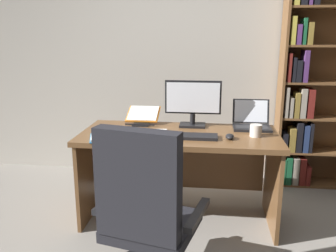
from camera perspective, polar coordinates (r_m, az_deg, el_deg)
The scene contains 13 objects.
wall_back at distance 3.86m, azimuth 5.84°, elevation 10.84°, with size 5.63×0.12×2.56m, color #B2ADA3.
desk at distance 2.98m, azimuth 1.93°, elevation -4.61°, with size 1.58×0.72×0.75m.
bookshelf at distance 3.79m, azimuth 21.84°, elevation 5.41°, with size 0.77×0.29×2.13m.
office_chair at distance 2.15m, azimuth -3.43°, elevation -15.49°, with size 0.68×0.60×1.04m.
monitor at distance 3.02m, azimuth 4.02°, elevation 3.61°, with size 0.48×0.16×0.39m.
laptop at distance 3.07m, azimuth 13.27°, elevation 0.61°, with size 0.31×0.29×0.23m.
keyboard at distance 2.71m, azimuth 3.54°, elevation -1.66°, with size 0.42×0.15×0.02m, color black.
computer_mouse at distance 2.71m, azimuth 9.90°, elevation -1.69°, with size 0.06×0.10×0.04m, color black.
reading_stand_with_book at distance 3.17m, azimuth -4.06°, elevation 1.70°, with size 0.28×0.29×0.13m.
open_binder at distance 2.74m, azimuth -7.92°, elevation -1.57°, with size 0.49×0.38×0.02m.
notepad at distance 2.83m, azimuth -1.70°, elevation -1.09°, with size 0.15×0.21×0.01m, color white.
pen at distance 2.82m, azimuth -1.30°, elevation -0.92°, with size 0.01×0.01×0.14m, color black.
coffee_mug at distance 2.81m, azimuth 13.93°, elevation -0.71°, with size 0.09×0.09×0.09m, color silver.
Camera 1 is at (0.08, -1.80, 1.50)m, focal length 37.94 mm.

